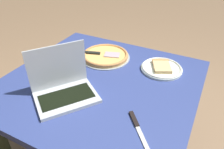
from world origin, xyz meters
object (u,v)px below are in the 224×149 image
object	(u,v)px
dining_table	(101,94)
table_knife	(137,126)
pizza_plate	(162,68)
laptop	(63,86)
pizza_tray	(105,55)

from	to	relation	value
dining_table	table_knife	size ratio (longest dim) A/B	5.71
dining_table	table_knife	distance (m)	0.40
dining_table	pizza_plate	world-z (taller)	pizza_plate
dining_table	table_knife	xyz separation A→B (m)	(-0.32, 0.23, 0.10)
dining_table	pizza_plate	bearing A→B (deg)	-134.93
laptop	pizza_plate	world-z (taller)	laptop
pizza_tray	table_knife	distance (m)	0.64
pizza_tray	table_knife	bearing A→B (deg)	131.21
laptop	pizza_plate	size ratio (longest dim) A/B	1.48
dining_table	pizza_tray	distance (m)	0.29
pizza_tray	pizza_plate	bearing A→B (deg)	-176.27
laptop	table_knife	bearing A→B (deg)	175.43
laptop	pizza_plate	distance (m)	0.61
dining_table	pizza_tray	bearing A→B (deg)	-67.43
pizza_plate	table_knife	distance (m)	0.51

